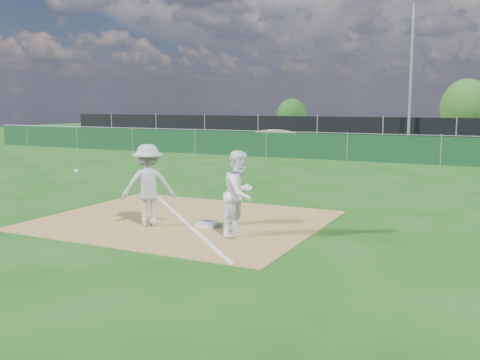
# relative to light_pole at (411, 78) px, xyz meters

# --- Properties ---
(ground) EXTENTS (90.00, 90.00, 0.00)m
(ground) POSITION_rel_light_pole_xyz_m (-1.50, -12.70, -4.00)
(ground) COLOR #144B10
(ground) RESTS_ON ground
(infield_dirt) EXTENTS (6.00, 5.00, 0.02)m
(infield_dirt) POSITION_rel_light_pole_xyz_m (-1.50, -21.70, -3.99)
(infield_dirt) COLOR olive
(infield_dirt) RESTS_ON ground
(foul_line) EXTENTS (5.01, 5.01, 0.01)m
(foul_line) POSITION_rel_light_pole_xyz_m (-1.50, -21.70, -3.98)
(foul_line) COLOR white
(foul_line) RESTS_ON infield_dirt
(green_fence) EXTENTS (44.00, 0.05, 1.20)m
(green_fence) POSITION_rel_light_pole_xyz_m (-1.50, -7.70, -3.40)
(green_fence) COLOR #0D3119
(green_fence) RESTS_ON ground
(dirt_mound) EXTENTS (3.38, 2.60, 1.17)m
(dirt_mound) POSITION_rel_light_pole_xyz_m (-6.50, -4.20, -3.42)
(dirt_mound) COLOR olive
(dirt_mound) RESTS_ON ground
(black_fence) EXTENTS (46.00, 0.04, 1.80)m
(black_fence) POSITION_rel_light_pole_xyz_m (-1.50, 0.30, -3.10)
(black_fence) COLOR black
(black_fence) RESTS_ON ground
(parking_lot) EXTENTS (46.00, 9.00, 0.01)m
(parking_lot) POSITION_rel_light_pole_xyz_m (-1.50, 5.30, -4.00)
(parking_lot) COLOR black
(parking_lot) RESTS_ON ground
(light_pole) EXTENTS (0.16, 0.16, 8.00)m
(light_pole) POSITION_rel_light_pole_xyz_m (0.00, 0.00, 0.00)
(light_pole) COLOR slate
(light_pole) RESTS_ON ground
(first_base) EXTENTS (0.46, 0.46, 0.08)m
(first_base) POSITION_rel_light_pole_xyz_m (-0.71, -22.01, -3.94)
(first_base) COLOR silver
(first_base) RESTS_ON infield_dirt
(play_at_first) EXTENTS (2.55, 1.16, 1.72)m
(play_at_first) POSITION_rel_light_pole_xyz_m (-1.85, -22.48, -3.12)
(play_at_first) COLOR #B7B8BA
(play_at_first) RESTS_ON infield_dirt
(runner) EXTENTS (0.70, 0.87, 1.68)m
(runner) POSITION_rel_light_pole_xyz_m (0.22, -22.36, -3.16)
(runner) COLOR white
(runner) RESTS_ON ground
(car_left) EXTENTS (4.38, 2.37, 1.41)m
(car_left) POSITION_rel_light_pole_xyz_m (-7.81, 3.91, -3.28)
(car_left) COLOR #B4B6BC
(car_left) RESTS_ON parking_lot
(car_mid) EXTENTS (4.90, 2.62, 1.53)m
(car_mid) POSITION_rel_light_pole_xyz_m (-3.79, 4.38, -3.22)
(car_mid) COLOR black
(car_mid) RESTS_ON parking_lot
(car_right) EXTENTS (5.06, 2.29, 1.44)m
(car_right) POSITION_rel_light_pole_xyz_m (3.18, 5.52, -3.27)
(car_right) COLOR black
(car_right) RESTS_ON parking_lot
(tree_left) EXTENTS (2.55, 2.55, 3.02)m
(tree_left) POSITION_rel_light_pole_xyz_m (-11.28, 11.20, -2.45)
(tree_left) COLOR #382316
(tree_left) RESTS_ON ground
(tree_mid) EXTENTS (3.73, 3.73, 4.42)m
(tree_mid) POSITION_rel_light_pole_xyz_m (2.32, 11.61, -1.72)
(tree_mid) COLOR #382316
(tree_mid) RESTS_ON ground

